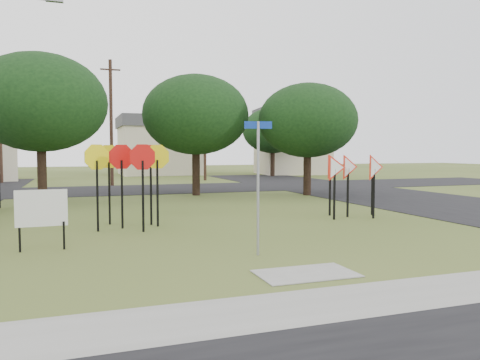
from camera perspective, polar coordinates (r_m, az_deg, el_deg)
name	(u,v)px	position (r m, az deg, el deg)	size (l,w,h in m)	color
ground	(262,251)	(11.93, 2.70, -8.59)	(140.00, 140.00, 0.00)	#445520
sidewalk	(356,300)	(8.31, 13.92, -14.05)	(30.00, 1.60, 0.02)	gray
planting_strip	(403,326)	(7.39, 19.23, -16.42)	(30.00, 0.80, 0.02)	#445520
street_right	(399,198)	(26.59, 18.87, -2.03)	(8.00, 50.00, 0.02)	black
street_far	(148,189)	(31.22, -11.14, -1.11)	(60.00, 8.00, 0.02)	black
curb_pad	(306,274)	(9.80, 8.05, -11.25)	(2.00, 1.20, 0.02)	gray
street_name_sign	(258,180)	(11.16, 2.22, 0.06)	(0.66, 0.14, 3.21)	gray
stop_sign_cluster	(130,166)	(15.59, -13.28, 1.63)	(2.74, 2.12, 2.74)	black
yield_sign_cluster	(352,170)	(18.16, 13.51, 1.20)	(3.04, 1.81, 2.44)	black
info_board	(41,210)	(12.73, -23.05, -3.42)	(1.23, 0.08, 1.54)	black
far_pole_a	(111,122)	(34.96, -15.43, 6.85)	(1.40, 0.24, 9.00)	#39251A
far_pole_b	(205,129)	(40.22, -4.30, 6.16)	(1.40, 0.24, 8.50)	#39251A
far_pole_c	(0,124)	(41.26, -27.22, 6.06)	(1.40, 0.24, 9.00)	#39251A
house_mid	(158,145)	(51.50, -9.91, 4.21)	(8.40, 8.40, 6.20)	beige
house_right	(292,141)	(51.89, 6.32, 4.79)	(8.30, 8.30, 7.20)	beige
tree_near_left	(40,103)	(24.98, -23.18, 8.66)	(6.40, 6.40, 7.27)	black
tree_near_mid	(196,115)	(26.66, -5.42, 7.90)	(6.00, 6.00, 6.80)	black
tree_near_right	(308,121)	(26.89, 8.25, 7.17)	(5.60, 5.60, 6.33)	black
tree_far_right	(273,131)	(46.63, 4.00, 6.04)	(6.00, 6.00, 6.80)	black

